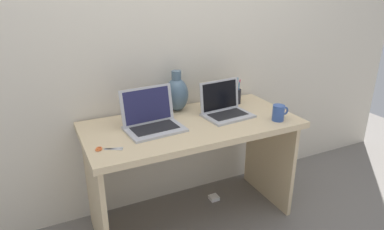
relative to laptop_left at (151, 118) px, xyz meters
name	(u,v)px	position (x,y,z in m)	size (l,w,h in m)	color
ground_plane	(192,218)	(0.26, -0.03, -0.81)	(6.00, 6.00, 0.00)	slate
back_wall	(169,43)	(0.26, 0.34, 0.39)	(4.40, 0.04, 2.40)	beige
desk	(192,146)	(0.26, -0.03, -0.23)	(1.38, 0.66, 0.75)	#D1B78C
laptop_left	(151,118)	(0.00, 0.00, 0.00)	(0.36, 0.28, 0.24)	#B2B2B7
laptop_right	(224,106)	(0.52, 0.00, 0.00)	(0.33, 0.26, 0.23)	#B2B2B7
green_vase	(177,94)	(0.27, 0.21, 0.06)	(0.16, 0.16, 0.28)	slate
coffee_mug	(279,113)	(0.78, -0.24, -0.01)	(0.12, 0.08, 0.10)	#335199
pen_cup	(237,96)	(0.72, 0.16, -0.01)	(0.06, 0.06, 0.19)	black
scissors	(104,149)	(-0.33, -0.17, -0.06)	(0.15, 0.09, 0.01)	#B7B7BC
power_brick	(214,198)	(0.51, 0.10, -0.80)	(0.07, 0.07, 0.03)	white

